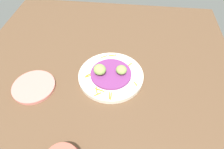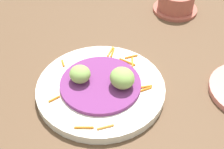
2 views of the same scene
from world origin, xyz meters
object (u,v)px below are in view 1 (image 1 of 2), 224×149
at_px(guac_scoop_left, 121,70).
at_px(guac_scoop_center, 100,70).
at_px(side_plate_small, 34,87).
at_px(main_plate, 111,76).

xyz_separation_m(guac_scoop_left, guac_scoop_center, (0.08, 0.01, 0.00)).
xyz_separation_m(guac_scoop_center, side_plate_small, (0.24, 0.08, -0.04)).
bearing_deg(guac_scoop_left, main_plate, 7.97).
distance_m(guac_scoop_left, side_plate_small, 0.34).
relative_size(guac_scoop_left, guac_scoop_center, 0.85).
bearing_deg(guac_scoop_center, guac_scoop_left, -172.03).
relative_size(main_plate, side_plate_small, 1.59).
relative_size(main_plate, guac_scoop_left, 6.07).
height_order(guac_scoop_center, side_plate_small, guac_scoop_center).
relative_size(guac_scoop_center, side_plate_small, 0.31).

